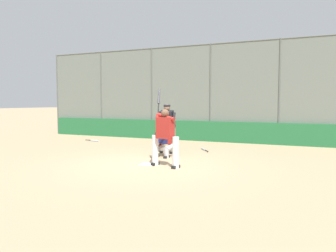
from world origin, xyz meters
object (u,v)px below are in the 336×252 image
(umpire_home, at_px, (167,127))
(spare_bat_third_base_side, at_px, (94,141))
(spare_bat_near_backstop, at_px, (169,144))
(batter_at_plate, at_px, (165,136))
(fielding_glove_on_dirt, at_px, (170,148))
(catcher_behind_plate, at_px, (164,139))
(spare_bat_by_padding, at_px, (204,149))

(umpire_home, relative_size, spare_bat_third_base_side, 1.98)
(spare_bat_near_backstop, bearing_deg, batter_at_plate, 175.04)
(spare_bat_near_backstop, height_order, fielding_glove_on_dirt, fielding_glove_on_dirt)
(batter_at_plate, distance_m, fielding_glove_on_dirt, 3.46)
(catcher_behind_plate, distance_m, spare_bat_third_base_side, 5.41)
(umpire_home, relative_size, fielding_glove_on_dirt, 6.02)
(spare_bat_third_base_side, relative_size, fielding_glove_on_dirt, 3.03)
(fielding_glove_on_dirt, bearing_deg, catcher_behind_plate, 106.97)
(spare_bat_by_padding, relative_size, fielding_glove_on_dirt, 2.60)
(umpire_home, bearing_deg, catcher_behind_plate, 111.41)
(spare_bat_near_backstop, relative_size, spare_bat_third_base_side, 0.88)
(fielding_glove_on_dirt, bearing_deg, spare_bat_third_base_side, -12.40)
(spare_bat_near_backstop, height_order, spare_bat_by_padding, same)
(catcher_behind_plate, relative_size, fielding_glove_on_dirt, 4.01)
(umpire_home, distance_m, spare_bat_by_padding, 1.80)
(umpire_home, height_order, fielding_glove_on_dirt, umpire_home)
(umpire_home, bearing_deg, batter_at_plate, 118.63)
(batter_at_plate, height_order, fielding_glove_on_dirt, batter_at_plate)
(spare_bat_by_padding, height_order, spare_bat_third_base_side, same)
(spare_bat_third_base_side, bearing_deg, batter_at_plate, -25.17)
(spare_bat_by_padding, relative_size, spare_bat_third_base_side, 0.86)
(spare_bat_by_padding, bearing_deg, batter_at_plate, 146.15)
(fielding_glove_on_dirt, bearing_deg, umpire_home, 108.16)
(catcher_behind_plate, height_order, fielding_glove_on_dirt, catcher_behind_plate)
(spare_bat_near_backstop, relative_size, spare_bat_by_padding, 1.03)
(batter_at_plate, bearing_deg, fielding_glove_on_dirt, -55.70)
(umpire_home, distance_m, fielding_glove_on_dirt, 1.31)
(catcher_behind_plate, distance_m, umpire_home, 0.83)
(spare_bat_third_base_side, height_order, fielding_glove_on_dirt, fielding_glove_on_dirt)
(umpire_home, distance_m, spare_bat_near_backstop, 2.61)
(catcher_behind_plate, bearing_deg, spare_bat_third_base_side, -23.69)
(catcher_behind_plate, relative_size, spare_bat_near_backstop, 1.50)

